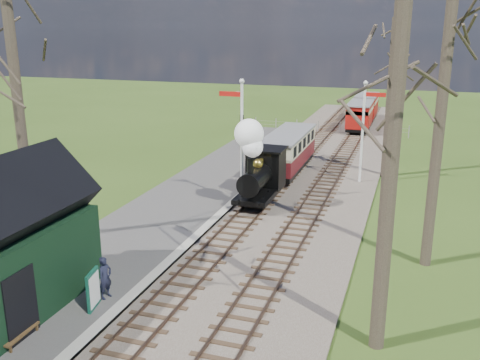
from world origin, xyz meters
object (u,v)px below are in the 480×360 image
Objects in this scene: semaphore_far at (364,125)px; sign_board at (93,290)px; locomotive at (259,166)px; person at (105,278)px; semaphore_near at (240,134)px; bench at (16,329)px; red_carriage_a at (360,116)px; coach at (288,150)px; red_carriage_b at (366,106)px.

sign_board is (-6.26, -16.94, -2.54)m from semaphore_far.
semaphore_far reaches higher than locomotive.
locomotive is (-4.39, -5.41, -1.35)m from semaphore_far.
semaphore_near is at bearing 5.89° from person.
person is at bearing 89.82° from sign_board.
red_carriage_a is at bearing 80.89° from bench.
semaphore_near reaches higher than red_carriage_a.
semaphore_far is 15.54m from red_carriage_a.
person is (-1.88, -16.92, -0.57)m from coach.
red_carriage_b is at bearing 83.23° from sign_board.
red_carriage_a is at bearing 82.82° from locomotive.
red_carriage_a is 1.00× the size of red_carriage_b.
coach is at bearing 83.89° from sign_board.
person is (-6.25, -16.27, -2.46)m from semaphore_far.
person is at bearing -96.34° from coach.
red_carriage_b is (-1.77, 20.81, -1.97)m from semaphore_far.
red_carriage_b reaches higher than person.
red_carriage_a is at bearing 81.02° from semaphore_near.
person is at bearing -111.03° from semaphore_far.
red_carriage_b is (2.61, 26.22, -0.62)m from locomotive.
sign_board is at bearing -96.77° from red_carriage_b.
red_carriage_b is 38.03m from sign_board.
bench is at bearing -115.44° from sign_board.
person is (-4.48, -31.58, -0.49)m from red_carriage_a.
semaphore_near is at bearing -98.98° from red_carriage_a.
semaphore_far is at bearing 69.12° from bench.
semaphore_near is 4.49× the size of person.
sign_board is at bearing -97.91° from red_carriage_a.
locomotive is at bearing -90.11° from coach.
coach is (-4.37, 0.65, -1.88)m from semaphore_far.
bench is 3.07m from person.
semaphore_far reaches higher than person.
semaphore_near is 1.88m from locomotive.
semaphore_far is 20.67m from bench.
red_carriage_a is (2.61, 20.72, -0.62)m from locomotive.
coach reaches higher than sign_board.
locomotive reaches higher than red_carriage_b.
semaphore_near is 1.34× the size of red_carriage_a.
bench is (-7.30, -19.14, -2.80)m from semaphore_far.
locomotive is 3.54× the size of sign_board.
coach is at bearing 89.89° from locomotive.
semaphore_far is 0.83× the size of coach.
semaphore_near reaches higher than sign_board.
coach is at bearing 171.52° from semaphore_far.
sign_board is at bearing -99.22° from locomotive.
person is at bearing -98.08° from red_carriage_a.
locomotive is at bearing 78.01° from bench.
coach reaches higher than person.
red_carriage_b is 3.35× the size of person.
semaphore_far reaches higher than sign_board.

